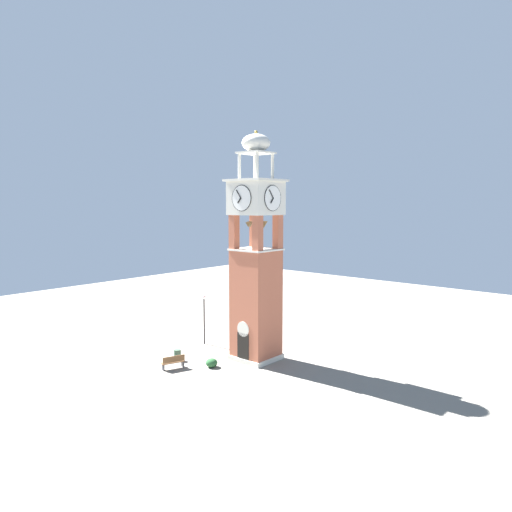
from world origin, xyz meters
TOP-DOWN VIEW (x-y plane):
  - ground at (0.00, 0.00)m, footprint 80.00×80.00m
  - clock_tower at (0.00, -0.00)m, footprint 3.40×3.40m
  - park_bench at (-2.98, -5.39)m, footprint 0.94×1.66m
  - lamp_post at (-5.74, 0.15)m, footprint 0.36×0.36m
  - trash_bin at (-4.18, -4.00)m, footprint 0.52×0.52m
  - shrub_near_entry at (-1.19, -3.40)m, footprint 0.83×0.83m

SIDE VIEW (x-z plane):
  - ground at x=0.00m, z-range 0.00..0.00m
  - shrub_near_entry at x=-1.19m, z-range 0.00..0.63m
  - trash_bin at x=-4.18m, z-range 0.00..0.80m
  - park_bench at x=-2.98m, z-range 0.01..0.96m
  - lamp_post at x=-5.74m, z-range 0.77..4.88m
  - clock_tower at x=0.00m, z-range -1.51..15.10m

